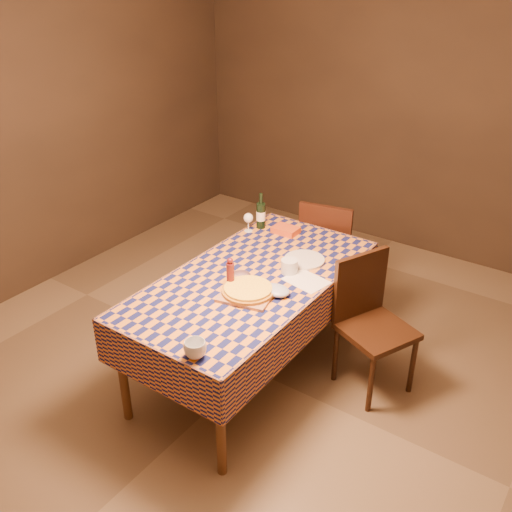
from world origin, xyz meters
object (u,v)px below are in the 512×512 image
at_px(bowl, 241,277).
at_px(chair_right, 369,316).
at_px(chair_far, 328,247).
at_px(cutting_board, 248,293).
at_px(dining_table, 252,287).
at_px(white_plate, 304,260).
at_px(pizza, 248,290).
at_px(wine_bottle, 261,215).

xyz_separation_m(bowl, chair_right, (0.71, 0.45, -0.27)).
relative_size(bowl, chair_far, 0.14).
bearing_deg(cutting_board, bowl, 140.40).
distance_m(dining_table, bowl, 0.13).
xyz_separation_m(cutting_board, white_plate, (0.06, 0.57, -0.00)).
bearing_deg(dining_table, chair_far, 90.71).
xyz_separation_m(dining_table, chair_far, (-0.01, 1.08, -0.17)).
bearing_deg(white_plate, pizza, -96.20).
height_order(white_plate, chair_right, chair_right).
bearing_deg(wine_bottle, chair_far, 49.92).
relative_size(cutting_board, white_plate, 1.13).
distance_m(bowl, wine_bottle, 0.80).
height_order(wine_bottle, chair_far, wine_bottle).
bearing_deg(white_plate, bowl, -113.97).
bearing_deg(chair_right, wine_bottle, 165.39).
bearing_deg(chair_right, cutting_board, -135.41).
bearing_deg(cutting_board, chair_right, 44.59).
bearing_deg(white_plate, chair_far, 104.76).
distance_m(bowl, chair_right, 0.88).
bearing_deg(pizza, bowl, 140.40).
height_order(dining_table, cutting_board, cutting_board).
xyz_separation_m(bowl, chair_far, (0.02, 1.15, -0.27)).
bearing_deg(cutting_board, pizza, 0.00).
xyz_separation_m(pizza, bowl, (-0.14, 0.12, -0.02)).
bearing_deg(white_plate, cutting_board, -96.20).
relative_size(cutting_board, chair_right, 0.34).
xyz_separation_m(dining_table, chair_right, (0.68, 0.37, -0.17)).
xyz_separation_m(dining_table, pizza, (0.11, -0.19, 0.11)).
distance_m(wine_bottle, chair_right, 1.15).
xyz_separation_m(bowl, white_plate, (0.20, 0.45, -0.01)).
bearing_deg(bowl, chair_right, 32.18).
bearing_deg(cutting_board, chair_far, 95.48).
xyz_separation_m(wine_bottle, white_plate, (0.54, -0.27, -0.10)).
height_order(cutting_board, wine_bottle, wine_bottle).
relative_size(pizza, chair_far, 0.45).
distance_m(dining_table, chair_far, 1.09).
distance_m(pizza, chair_far, 1.30).
height_order(pizza, wine_bottle, wine_bottle).
bearing_deg(chair_right, pizza, -135.41).
bearing_deg(wine_bottle, pizza, -60.10).
height_order(chair_far, chair_right, same).
height_order(dining_table, wine_bottle, wine_bottle).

